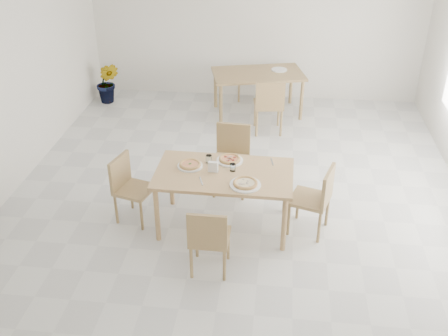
# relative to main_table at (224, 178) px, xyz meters

# --- Properties ---
(main_table) EXTENTS (1.61, 0.93, 0.75)m
(main_table) POSITION_rel_main_table_xyz_m (0.00, 0.00, 0.00)
(main_table) COLOR tan
(main_table) RESTS_ON ground
(chair_south) EXTENTS (0.41, 0.41, 0.83)m
(chair_south) POSITION_rel_main_table_xyz_m (-0.06, -0.88, -0.19)
(chair_south) COLOR #A58652
(chair_south) RESTS_ON ground
(chair_north) EXTENTS (0.48, 0.48, 0.91)m
(chair_north) POSITION_rel_main_table_xyz_m (0.00, 0.88, -0.15)
(chair_north) COLOR #A58652
(chair_north) RESTS_ON ground
(chair_west) EXTENTS (0.51, 0.51, 0.84)m
(chair_west) POSITION_rel_main_table_xyz_m (-1.17, 0.04, -0.19)
(chair_west) COLOR #A58652
(chair_west) RESTS_ON ground
(chair_east) EXTENTS (0.54, 0.54, 0.87)m
(chair_east) POSITION_rel_main_table_xyz_m (1.09, -0.00, -0.17)
(chair_east) COLOR #A58652
(chair_east) RESTS_ON ground
(plate_margherita) EXTENTS (0.30, 0.30, 0.02)m
(plate_margherita) POSITION_rel_main_table_xyz_m (-0.41, 0.09, 0.09)
(plate_margherita) COLOR white
(plate_margherita) RESTS_ON main_table
(plate_mushroom) EXTENTS (0.35, 0.35, 0.02)m
(plate_mushroom) POSITION_rel_main_table_xyz_m (0.27, -0.26, 0.09)
(plate_mushroom) COLOR white
(plate_mushroom) RESTS_ON main_table
(plate_pepperoni) EXTENTS (0.32, 0.32, 0.02)m
(plate_pepperoni) POSITION_rel_main_table_xyz_m (0.04, 0.27, 0.09)
(plate_pepperoni) COLOR white
(plate_pepperoni) RESTS_ON main_table
(pizza_margherita) EXTENTS (0.34, 0.34, 0.03)m
(pizza_margherita) POSITION_rel_main_table_xyz_m (-0.41, 0.09, 0.11)
(pizza_margherita) COLOR #EDC76F
(pizza_margherita) RESTS_ON plate_margherita
(pizza_mushroom) EXTENTS (0.34, 0.34, 0.03)m
(pizza_mushroom) POSITION_rel_main_table_xyz_m (0.27, -0.26, 0.11)
(pizza_mushroom) COLOR #EDC76F
(pizza_mushroom) RESTS_ON plate_mushroom
(pizza_pepperoni) EXTENTS (0.31, 0.31, 0.03)m
(pizza_pepperoni) POSITION_rel_main_table_xyz_m (0.04, 0.27, 0.11)
(pizza_pepperoni) COLOR #EDC76F
(pizza_pepperoni) RESTS_ON plate_pepperoni
(tumbler_a) EXTENTS (0.07, 0.07, 0.09)m
(tumbler_a) POSITION_rel_main_table_xyz_m (0.10, 0.05, 0.12)
(tumbler_a) COLOR white
(tumbler_a) RESTS_ON main_table
(tumbler_b) EXTENTS (0.07, 0.07, 0.10)m
(tumbler_b) POSITION_rel_main_table_xyz_m (-0.21, 0.21, 0.13)
(tumbler_b) COLOR white
(tumbler_b) RESTS_ON main_table
(napkin_holder) EXTENTS (0.12, 0.07, 0.14)m
(napkin_holder) POSITION_rel_main_table_xyz_m (-0.12, -0.01, 0.14)
(napkin_holder) COLOR silver
(napkin_holder) RESTS_ON main_table
(fork_a) EXTENTS (0.05, 0.18, 0.01)m
(fork_a) POSITION_rel_main_table_xyz_m (0.54, 0.31, 0.08)
(fork_a) COLOR silver
(fork_a) RESTS_ON main_table
(fork_b) EXTENTS (0.08, 0.18, 0.01)m
(fork_b) POSITION_rel_main_table_xyz_m (-0.23, -0.23, 0.08)
(fork_b) COLOR silver
(fork_b) RESTS_ON main_table
(second_table) EXTENTS (1.70, 1.23, 0.75)m
(second_table) POSITION_rel_main_table_xyz_m (0.20, 3.41, -0.00)
(second_table) COLOR #A58652
(second_table) RESTS_ON ground
(chair_back_s) EXTENTS (0.51, 0.51, 0.93)m
(chair_back_s) POSITION_rel_main_table_xyz_m (0.42, 2.62, -0.13)
(chair_back_s) COLOR #A58652
(chair_back_s) RESTS_ON ground
(chair_back_n) EXTENTS (0.47, 0.47, 0.88)m
(chair_back_n) POSITION_rel_main_table_xyz_m (-0.01, 4.17, -0.16)
(chair_back_n) COLOR #A58652
(chair_back_n) RESTS_ON ground
(plate_empty) EXTENTS (0.27, 0.27, 0.02)m
(plate_empty) POSITION_rel_main_table_xyz_m (0.55, 3.58, 0.09)
(plate_empty) COLOR white
(plate_empty) RESTS_ON second_table
(potted_plant) EXTENTS (0.43, 0.35, 0.77)m
(potted_plant) POSITION_rel_main_table_xyz_m (-2.56, 3.59, -0.29)
(potted_plant) COLOR #205A1B
(potted_plant) RESTS_ON ground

